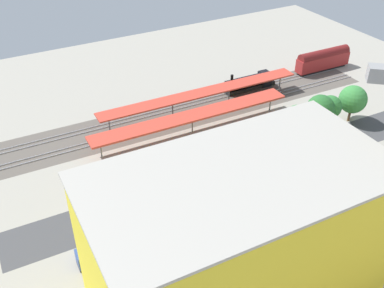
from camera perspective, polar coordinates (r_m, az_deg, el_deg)
name	(u,v)px	position (r m, az deg, el deg)	size (l,w,h in m)	color
ground_plane	(243,160)	(90.63, 6.47, -2.05)	(150.84, 150.84, 0.00)	#9E998C
rail_bed	(190,111)	(106.51, -0.27, 4.18)	(94.27, 13.58, 0.01)	#5B544C
street_asphalt	(252,169)	(88.56, 7.64, -3.12)	(94.27, 9.00, 0.01)	#424244
track_rails	(190,111)	(106.42, -0.27, 4.26)	(94.25, 9.28, 0.12)	#9E9EA8
platform_canopy_near	(192,116)	(96.74, 0.04, 3.59)	(45.97, 5.64, 4.27)	#C63D2D
platform_canopy_far	(202,93)	(105.44, 1.24, 6.49)	(50.65, 5.33, 4.48)	#C63D2D
locomotive	(250,82)	(116.84, 7.41, 7.77)	(14.22, 3.11, 5.12)	black
passenger_coach	(323,59)	(130.95, 16.30, 10.28)	(16.69, 3.30, 5.96)	black
parked_car_0	(310,156)	(92.87, 14.79, -1.52)	(4.61, 2.02, 1.75)	black
parked_car_1	(281,167)	(88.83, 11.26, -2.84)	(4.58, 2.06, 1.57)	black
parked_car_2	(256,179)	(84.97, 8.13, -4.41)	(4.56, 1.86, 1.58)	black
parked_car_3	(220,190)	(81.79, 3.64, -5.81)	(4.05, 1.75, 1.71)	black
construction_building	(237,240)	(59.59, 5.74, -11.97)	(37.24, 19.57, 20.79)	yellow
construction_roof_slab	(242,175)	(52.51, 6.39, -3.91)	(37.84, 20.17, 0.40)	#ADA89E
box_truck_0	(171,225)	(73.75, -2.68, -10.27)	(9.19, 2.81, 3.22)	black
box_truck_1	(141,238)	(72.05, -6.55, -11.77)	(8.45, 2.92, 3.42)	black
box_truck_2	(111,248)	(71.24, -10.29, -12.84)	(10.08, 2.75, 3.54)	black
street_tree_0	(320,109)	(99.26, 15.97, 4.34)	(5.99, 5.99, 9.00)	brown
street_tree_1	(353,99)	(106.26, 19.73, 5.34)	(6.25, 6.25, 8.63)	brown
street_tree_2	(353,100)	(107.39, 19.69, 5.31)	(5.60, 5.60, 7.72)	brown
street_tree_3	(297,118)	(97.25, 13.23, 3.23)	(5.63, 5.63, 7.49)	brown
street_tree_4	(307,113)	(99.56, 14.39, 3.86)	(4.25, 4.25, 6.90)	brown
street_tree_5	(330,107)	(101.77, 17.12, 4.52)	(5.03, 5.03, 7.94)	brown
traffic_light	(171,160)	(82.22, -2.66, -2.07)	(0.50, 0.36, 7.08)	#333333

